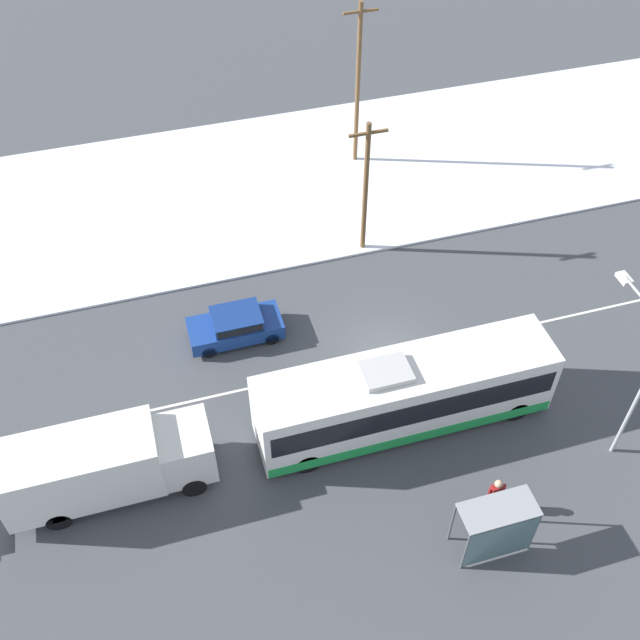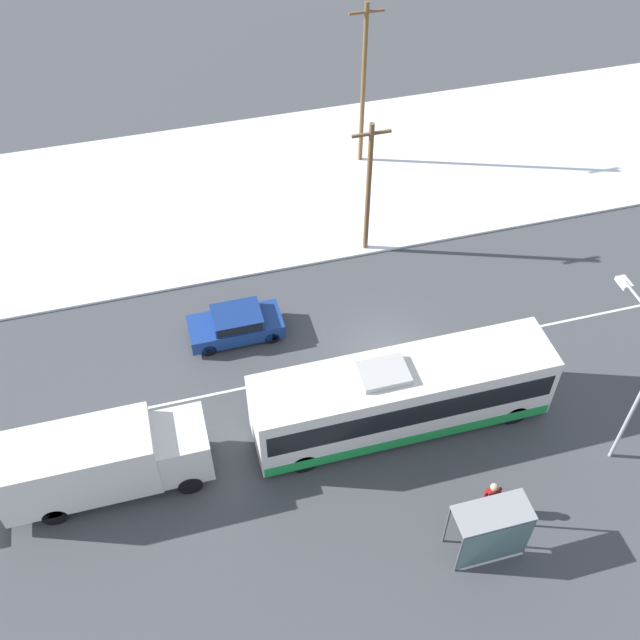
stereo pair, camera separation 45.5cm
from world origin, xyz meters
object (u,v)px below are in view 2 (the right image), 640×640
(utility_pole_snowlot, at_px, (363,85))
(streetlamp, at_px, (636,368))
(box_truck, at_px, (100,461))
(pedestrian_at_stop, at_px, (492,496))
(utility_pole_roadside, at_px, (368,188))
(sedan_car, at_px, (236,323))
(city_bus, at_px, (402,396))
(bus_shelter, at_px, (493,530))

(utility_pole_snowlot, bearing_deg, streetlamp, -80.37)
(box_truck, bearing_deg, utility_pole_snowlot, 49.13)
(box_truck, xyz_separation_m, streetlamp, (18.70, -3.03, 2.80))
(pedestrian_at_stop, distance_m, utility_pole_roadside, 15.19)
(sedan_car, relative_size, pedestrian_at_stop, 2.21)
(city_bus, relative_size, box_truck, 1.56)
(pedestrian_at_stop, height_order, utility_pole_snowlot, utility_pole_snowlot)
(pedestrian_at_stop, distance_m, utility_pole_snowlot, 22.62)
(bus_shelter, xyz_separation_m, streetlamp, (6.26, 3.13, 2.80))
(streetlamp, height_order, utility_pole_roadside, utility_pole_roadside)
(utility_pole_snowlot, bearing_deg, city_bus, -102.22)
(sedan_car, distance_m, bus_shelter, 13.97)
(pedestrian_at_stop, distance_m, bus_shelter, 1.73)
(box_truck, bearing_deg, streetlamp, -9.19)
(sedan_car, height_order, pedestrian_at_stop, pedestrian_at_stop)
(city_bus, relative_size, sedan_car, 2.85)
(sedan_car, height_order, bus_shelter, bus_shelter)
(bus_shelter, distance_m, streetlamp, 7.54)
(box_truck, height_order, pedestrian_at_stop, box_truck)
(box_truck, xyz_separation_m, bus_shelter, (12.44, -6.16, -0.00))
(bus_shelter, height_order, utility_pole_snowlot, utility_pole_snowlot)
(utility_pole_roadside, bearing_deg, city_bus, -100.04)
(box_truck, height_order, utility_pole_roadside, utility_pole_roadside)
(city_bus, xyz_separation_m, bus_shelter, (1.06, -6.08, -0.03))
(city_bus, distance_m, box_truck, 11.39)
(sedan_car, distance_m, utility_pole_snowlot, 15.12)
(bus_shelter, xyz_separation_m, utility_pole_snowlot, (2.76, 23.73, 3.04))
(bus_shelter, distance_m, utility_pole_roadside, 16.60)
(utility_pole_snowlot, bearing_deg, utility_pole_roadside, -105.26)
(utility_pole_roadside, bearing_deg, bus_shelter, -92.71)
(box_truck, relative_size, sedan_car, 1.83)
(utility_pole_snowlot, bearing_deg, sedan_car, -128.95)
(utility_pole_roadside, bearing_deg, pedestrian_at_stop, -90.29)
(city_bus, height_order, sedan_car, city_bus)
(box_truck, height_order, streetlamp, streetlamp)
(city_bus, height_order, streetlamp, streetlamp)
(city_bus, distance_m, pedestrian_at_stop, 4.95)
(streetlamp, xyz_separation_m, utility_pole_roadside, (-5.48, 13.33, -0.76))
(sedan_car, height_order, streetlamp, streetlamp)
(bus_shelter, bearing_deg, city_bus, 99.89)
(bus_shelter, relative_size, utility_pole_snowlot, 0.29)
(sedan_car, xyz_separation_m, utility_pole_roadside, (7.19, 4.08, 2.95))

